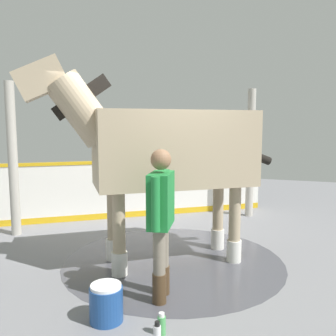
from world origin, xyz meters
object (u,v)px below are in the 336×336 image
horse (165,150)px  wash_bucket (106,303)px  bottle_spray (162,324)px  handler (161,214)px  bottle_shampoo (157,335)px

horse → wash_bucket: size_ratio=8.04×
horse → bottle_spray: size_ratio=14.26×
handler → bottle_spray: (-0.63, -0.23, -0.84)m
horse → bottle_shampoo: bearing=71.9°
handler → wash_bucket: size_ratio=4.45×
wash_bucket → bottle_shampoo: size_ratio=1.68×
wash_bucket → bottle_spray: bearing=-93.8°
bottle_shampoo → wash_bucket: bearing=71.3°
bottle_shampoo → bottle_spray: size_ratio=1.06×
bottle_shampoo → horse: bearing=17.3°
wash_bucket → bottle_spray: 0.59m
wash_bucket → bottle_spray: size_ratio=1.77×
horse → bottle_spray: 2.26m
wash_bucket → bottle_shampoo: wash_bucket is taller
bottle_shampoo → bottle_spray: bottle_shampoo is taller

